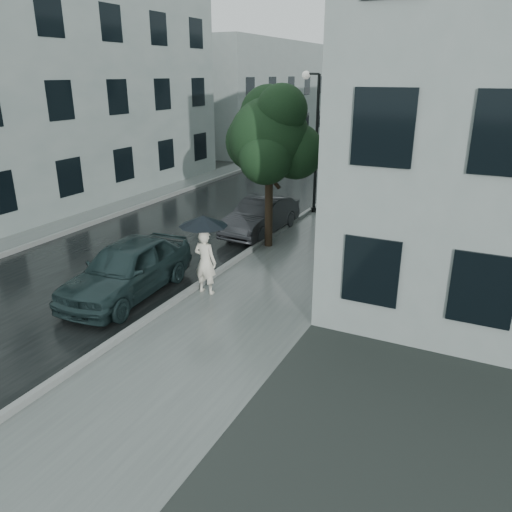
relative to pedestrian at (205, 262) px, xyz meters
The scene contains 15 objects.
ground 2.49m from the pedestrian, 59.04° to the right, with size 120.00×120.00×0.00m, color black.
sidewalk 10.14m from the pedestrian, 81.75° to the left, with size 3.50×60.00×0.01m, color slate.
kerb_near 10.04m from the pedestrian, 92.15° to the left, with size 0.15×60.00×0.15m, color slate.
asphalt_road 10.76m from the pedestrian, 111.18° to the left, with size 6.85×60.00×0.00m, color black.
kerb_far 12.45m from the pedestrian, 126.41° to the left, with size 0.15×60.00×0.15m, color slate.
sidewalk_far 13.03m from the pedestrian, 129.69° to the left, with size 1.70×60.00×0.01m, color #4C5451.
building_near 19.07m from the pedestrian, 69.13° to the left, with size 7.02×36.00×9.00m.
building_far_a 14.46m from the pedestrian, 154.49° to the left, with size 7.02×20.00×9.50m.
building_far_b 30.85m from the pedestrian, 114.18° to the left, with size 7.02×18.00×8.00m.
pedestrian is the anchor object (origin of this frame).
umbrella 1.13m from the pedestrian, 146.83° to the left, with size 1.55×1.55×1.27m.
street_tree 5.21m from the pedestrian, 91.63° to the left, with size 3.39×3.08×5.33m.
lamp_post 9.52m from the pedestrian, 92.44° to the left, with size 0.85×0.32×5.68m.
car_near 2.07m from the pedestrian, 150.67° to the right, with size 1.76×4.38×1.49m, color #1A2C2D.
car_far 5.62m from the pedestrian, 100.26° to the left, with size 1.38×3.96×1.31m, color #222427.
Camera 1 is at (5.44, -8.51, 5.60)m, focal length 35.00 mm.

